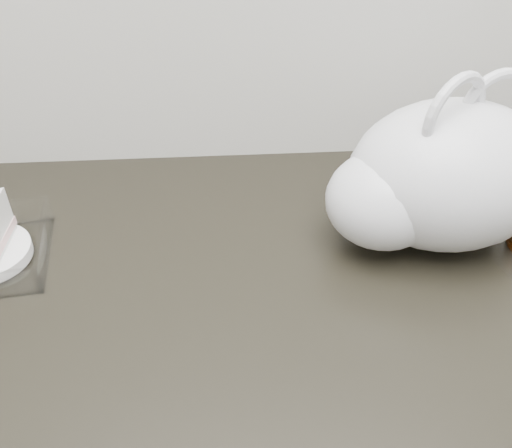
# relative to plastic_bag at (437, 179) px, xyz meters

# --- Properties ---
(plastic_bag) EXTENTS (0.36, 0.31, 0.25)m
(plastic_bag) POSITION_rel_plastic_bag_xyz_m (0.00, 0.00, 0.00)
(plastic_bag) COLOR white
(plastic_bag) RESTS_ON counter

